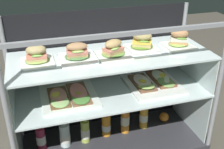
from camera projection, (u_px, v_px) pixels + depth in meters
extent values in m
cube|color=#4B463C|center=(112.00, 145.00, 2.00)|extent=(6.00, 6.00, 0.02)
cube|color=#323238|center=(112.00, 142.00, 1.99)|extent=(1.26, 0.50, 0.04)
cylinder|color=gray|center=(10.00, 128.00, 1.43)|extent=(0.03, 0.03, 0.90)
cylinder|color=gray|center=(218.00, 92.00, 1.75)|extent=(0.03, 0.03, 0.90)
cylinder|color=gray|center=(11.00, 85.00, 1.83)|extent=(0.03, 0.03, 0.90)
cylinder|color=gray|center=(180.00, 62.00, 2.16)|extent=(0.03, 0.03, 0.90)
cube|color=gray|center=(126.00, 34.00, 1.39)|extent=(1.23, 0.02, 0.02)
cube|color=black|center=(102.00, 70.00, 1.99)|extent=(1.20, 0.01, 0.86)
cube|color=silver|center=(19.00, 134.00, 1.74)|extent=(0.01, 0.45, 0.37)
cube|color=silver|center=(190.00, 104.00, 2.05)|extent=(0.01, 0.45, 0.37)
cube|color=silver|center=(112.00, 93.00, 1.81)|extent=(1.22, 0.46, 0.01)
cube|color=silver|center=(11.00, 89.00, 1.59)|extent=(0.01, 0.45, 0.24)
cube|color=silver|center=(196.00, 64.00, 1.91)|extent=(0.01, 0.45, 0.24)
cube|color=silver|center=(112.00, 56.00, 1.69)|extent=(1.22, 0.46, 0.01)
cube|color=white|center=(37.00, 62.00, 1.58)|extent=(0.18, 0.18, 0.01)
ellipsoid|color=#91B156|center=(37.00, 60.00, 1.57)|extent=(0.13, 0.11, 0.02)
cube|color=#CFB777|center=(37.00, 58.00, 1.57)|extent=(0.11, 0.09, 0.02)
cube|color=#E08268|center=(37.00, 55.00, 1.56)|extent=(0.11, 0.09, 0.02)
ellipsoid|color=#8AC65D|center=(37.00, 56.00, 1.53)|extent=(0.07, 0.03, 0.02)
ellipsoid|color=tan|center=(36.00, 50.00, 1.55)|extent=(0.12, 0.09, 0.05)
cube|color=white|center=(78.00, 58.00, 1.63)|extent=(0.21, 0.21, 0.01)
ellipsoid|color=#548045|center=(77.00, 56.00, 1.62)|extent=(0.14, 0.12, 0.02)
cube|color=tan|center=(77.00, 54.00, 1.62)|extent=(0.12, 0.08, 0.02)
cube|color=tan|center=(77.00, 52.00, 1.61)|extent=(0.13, 0.09, 0.02)
ellipsoid|color=#A6CD68|center=(78.00, 52.00, 1.58)|extent=(0.07, 0.03, 0.01)
ellipsoid|color=#A97D54|center=(77.00, 47.00, 1.60)|extent=(0.13, 0.08, 0.04)
cube|color=white|center=(113.00, 56.00, 1.66)|extent=(0.19, 0.19, 0.02)
ellipsoid|color=#669942|center=(113.00, 54.00, 1.66)|extent=(0.14, 0.12, 0.01)
cube|color=tan|center=(113.00, 52.00, 1.65)|extent=(0.13, 0.11, 0.02)
cube|color=tan|center=(113.00, 49.00, 1.64)|extent=(0.13, 0.11, 0.02)
ellipsoid|color=#9FCD68|center=(114.00, 49.00, 1.61)|extent=(0.07, 0.05, 0.02)
ellipsoid|color=tan|center=(113.00, 44.00, 1.63)|extent=(0.13, 0.11, 0.05)
cube|color=white|center=(142.00, 48.00, 1.78)|extent=(0.19, 0.19, 0.01)
ellipsoid|color=olive|center=(142.00, 46.00, 1.77)|extent=(0.14, 0.12, 0.01)
cube|color=tan|center=(142.00, 44.00, 1.77)|extent=(0.13, 0.12, 0.02)
cube|color=yellow|center=(142.00, 42.00, 1.76)|extent=(0.14, 0.12, 0.02)
ellipsoid|color=#7BA73E|center=(144.00, 42.00, 1.72)|extent=(0.07, 0.05, 0.02)
ellipsoid|color=tan|center=(142.00, 36.00, 1.74)|extent=(0.14, 0.12, 0.06)
cube|color=white|center=(178.00, 46.00, 1.81)|extent=(0.18, 0.18, 0.01)
ellipsoid|color=#93BD52|center=(178.00, 44.00, 1.80)|extent=(0.13, 0.11, 0.02)
cube|color=tan|center=(179.00, 42.00, 1.80)|extent=(0.13, 0.11, 0.02)
cube|color=beige|center=(179.00, 39.00, 1.79)|extent=(0.13, 0.12, 0.02)
ellipsoid|color=#619238|center=(182.00, 39.00, 1.76)|extent=(0.07, 0.05, 0.01)
ellipsoid|color=#AF7C4F|center=(180.00, 33.00, 1.77)|extent=(0.13, 0.12, 0.06)
cube|color=white|center=(69.00, 96.00, 1.75)|extent=(0.34, 0.35, 0.02)
cube|color=brown|center=(58.00, 97.00, 1.71)|extent=(0.12, 0.25, 0.01)
ellipsoid|color=#98C371|center=(60.00, 102.00, 1.64)|extent=(0.11, 0.13, 0.02)
ellipsoid|color=#E19B81|center=(58.00, 95.00, 1.70)|extent=(0.10, 0.20, 0.02)
cylinder|color=yellow|center=(56.00, 95.00, 1.68)|extent=(0.07, 0.07, 0.01)
cube|color=brown|center=(79.00, 93.00, 1.75)|extent=(0.12, 0.28, 0.01)
ellipsoid|color=#4F8A3C|center=(81.00, 99.00, 1.67)|extent=(0.12, 0.15, 0.02)
ellipsoid|color=pink|center=(78.00, 91.00, 1.74)|extent=(0.10, 0.22, 0.02)
cylinder|color=yellow|center=(78.00, 93.00, 1.70)|extent=(0.05, 0.05, 0.02)
cube|color=white|center=(153.00, 84.00, 1.89)|extent=(0.34, 0.35, 0.01)
cube|color=brown|center=(142.00, 83.00, 1.87)|extent=(0.12, 0.24, 0.01)
ellipsoid|color=#A2C364|center=(147.00, 86.00, 1.81)|extent=(0.11, 0.13, 0.04)
ellipsoid|color=#F4E4CF|center=(142.00, 81.00, 1.87)|extent=(0.10, 0.19, 0.02)
cylinder|color=yellow|center=(143.00, 81.00, 1.83)|extent=(0.05, 0.05, 0.02)
cube|color=brown|center=(161.00, 79.00, 1.93)|extent=(0.12, 0.26, 0.01)
ellipsoid|color=#769C4F|center=(166.00, 82.00, 1.86)|extent=(0.13, 0.15, 0.03)
ellipsoid|color=#E8F0CE|center=(161.00, 77.00, 1.92)|extent=(0.10, 0.21, 0.02)
cylinder|color=yellow|center=(162.00, 76.00, 1.91)|extent=(0.05, 0.05, 0.03)
cylinder|color=maroon|center=(41.00, 139.00, 1.85)|extent=(0.06, 0.06, 0.17)
cylinder|color=white|center=(41.00, 139.00, 1.85)|extent=(0.06, 0.06, 0.06)
cylinder|color=maroon|center=(39.00, 125.00, 1.80)|extent=(0.03, 0.03, 0.05)
cylinder|color=black|center=(38.00, 122.00, 1.79)|extent=(0.04, 0.04, 0.01)
cylinder|color=white|center=(65.00, 135.00, 1.89)|extent=(0.07, 0.07, 0.17)
cylinder|color=white|center=(65.00, 138.00, 1.90)|extent=(0.07, 0.07, 0.05)
cylinder|color=white|center=(64.00, 122.00, 1.84)|extent=(0.03, 0.03, 0.05)
cylinder|color=#336FB0|center=(63.00, 118.00, 1.83)|extent=(0.04, 0.04, 0.01)
cylinder|color=#B7CA51|center=(85.00, 131.00, 1.93)|extent=(0.06, 0.06, 0.17)
cylinder|color=white|center=(85.00, 133.00, 1.94)|extent=(0.06, 0.06, 0.07)
cylinder|color=#B6CD4F|center=(85.00, 119.00, 1.88)|extent=(0.03, 0.03, 0.04)
cylinder|color=black|center=(84.00, 116.00, 1.87)|extent=(0.04, 0.04, 0.02)
cylinder|color=orange|center=(106.00, 125.00, 1.99)|extent=(0.06, 0.06, 0.17)
cylinder|color=white|center=(106.00, 127.00, 2.00)|extent=(0.06, 0.06, 0.05)
cylinder|color=orange|center=(106.00, 113.00, 1.95)|extent=(0.03, 0.03, 0.03)
cylinder|color=gold|center=(106.00, 111.00, 1.94)|extent=(0.04, 0.04, 0.01)
cylinder|color=orange|center=(125.00, 121.00, 2.02)|extent=(0.06, 0.06, 0.18)
cylinder|color=#F1ECCE|center=(125.00, 120.00, 2.02)|extent=(0.06, 0.06, 0.07)
cylinder|color=orange|center=(125.00, 108.00, 1.97)|extent=(0.03, 0.03, 0.05)
cylinder|color=black|center=(126.00, 104.00, 1.95)|extent=(0.03, 0.03, 0.01)
cylinder|color=gold|center=(144.00, 115.00, 2.07)|extent=(0.06, 0.06, 0.20)
cylinder|color=white|center=(144.00, 117.00, 2.08)|extent=(0.06, 0.06, 0.06)
cylinder|color=gold|center=(145.00, 101.00, 2.01)|extent=(0.03, 0.03, 0.04)
cylinder|color=white|center=(145.00, 98.00, 2.00)|extent=(0.04, 0.04, 0.01)
sphere|color=orange|center=(164.00, 117.00, 2.16)|extent=(0.07, 0.07, 0.07)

